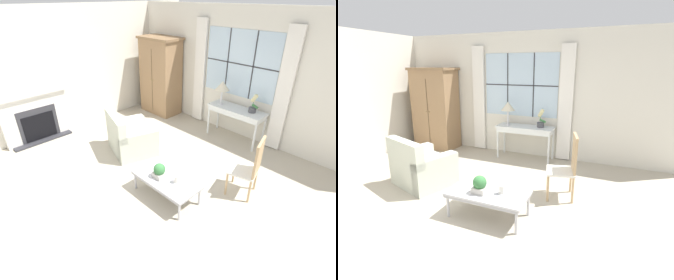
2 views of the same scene
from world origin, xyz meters
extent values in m
plane|color=#B2A893|center=(0.00, 0.00, 0.00)|extent=(14.00, 14.00, 0.00)
cube|color=silver|center=(0.00, 3.03, 1.40)|extent=(7.20, 0.06, 2.80)
cube|color=silver|center=(0.00, 3.00, 1.64)|extent=(1.75, 0.01, 1.41)
cube|color=#2D2D33|center=(-0.31, 2.99, 1.64)|extent=(0.02, 0.02, 1.41)
cube|color=#2D2D33|center=(0.31, 2.99, 1.64)|extent=(0.02, 0.02, 1.41)
cube|color=#2D2D33|center=(0.00, 2.99, 1.64)|extent=(1.75, 0.02, 0.02)
cube|color=white|center=(-1.06, 2.95, 1.27)|extent=(0.30, 0.06, 2.49)
cube|color=white|center=(1.06, 2.95, 1.27)|extent=(0.30, 0.06, 2.49)
cube|color=#93704C|center=(-2.16, 2.64, 0.98)|extent=(1.04, 0.62, 1.96)
cube|color=olive|center=(-2.16, 2.64, 1.99)|extent=(1.12, 0.68, 0.06)
cube|color=brown|center=(-2.16, 2.32, 0.94)|extent=(0.01, 0.01, 1.65)
sphere|color=#997F4C|center=(-2.21, 2.32, 0.98)|extent=(0.03, 0.03, 0.03)
sphere|color=#997F4C|center=(-2.11, 2.32, 0.98)|extent=(0.03, 0.03, 0.03)
cube|color=silver|center=(0.24, 2.70, 0.74)|extent=(1.28, 0.47, 0.03)
cube|color=silver|center=(0.24, 2.70, 0.67)|extent=(1.23, 0.45, 0.10)
cylinder|color=silver|center=(-0.36, 2.51, 0.36)|extent=(0.04, 0.04, 0.72)
cylinder|color=silver|center=(0.84, 2.51, 0.36)|extent=(0.04, 0.04, 0.72)
cylinder|color=silver|center=(-0.36, 2.90, 0.36)|extent=(0.04, 0.04, 0.72)
cylinder|color=silver|center=(0.84, 2.90, 0.36)|extent=(0.04, 0.04, 0.72)
cylinder|color=silver|center=(-0.17, 2.66, 0.77)|extent=(0.12, 0.12, 0.02)
cylinder|color=silver|center=(-0.17, 2.66, 0.94)|extent=(0.04, 0.04, 0.32)
cone|color=beige|center=(-0.17, 2.66, 1.20)|extent=(0.31, 0.31, 0.20)
cylinder|color=#4C4C51|center=(0.57, 2.76, 0.81)|extent=(0.16, 0.16, 0.11)
cylinder|color=#38753D|center=(0.57, 2.76, 1.00)|extent=(0.01, 0.01, 0.28)
cube|color=#38753D|center=(0.62, 2.76, 0.90)|extent=(0.15, 0.02, 0.09)
sphere|color=beige|center=(0.54, 2.77, 1.02)|extent=(0.09, 0.09, 0.09)
sphere|color=beige|center=(0.57, 2.77, 1.07)|extent=(0.09, 0.09, 0.09)
sphere|color=beige|center=(0.60, 2.77, 1.12)|extent=(0.09, 0.09, 0.09)
cube|color=beige|center=(-0.99, 0.71, 0.23)|extent=(1.17, 1.08, 0.46)
cube|color=beige|center=(-1.09, 0.40, 0.67)|extent=(0.96, 0.45, 0.42)
cube|color=beige|center=(-1.35, 0.83, 0.30)|extent=(0.44, 0.84, 0.60)
cube|color=beige|center=(-0.63, 0.59, 0.30)|extent=(0.44, 0.84, 0.60)
cube|color=white|center=(1.37, 1.17, 0.45)|extent=(0.54, 0.54, 0.03)
cube|color=tan|center=(1.57, 1.22, 0.74)|extent=(0.14, 0.40, 0.54)
cube|color=tan|center=(1.57, 1.22, 1.03)|extent=(0.15, 0.43, 0.05)
cylinder|color=tan|center=(1.24, 0.94, 0.22)|extent=(0.04, 0.04, 0.43)
cylinder|color=tan|center=(1.14, 1.31, 0.22)|extent=(0.04, 0.04, 0.43)
cylinder|color=tan|center=(1.60, 1.04, 0.22)|extent=(0.04, 0.04, 0.43)
cylinder|color=tan|center=(1.51, 1.40, 0.22)|extent=(0.04, 0.04, 0.43)
cube|color=#BCBCC1|center=(0.57, 0.20, 0.36)|extent=(1.13, 0.57, 0.03)
cube|color=#A0A0A4|center=(0.57, 0.20, 0.33)|extent=(1.11, 0.56, 0.04)
cylinder|color=#BCBCC1|center=(0.05, -0.04, 0.18)|extent=(0.04, 0.04, 0.35)
cylinder|color=#BCBCC1|center=(1.08, -0.04, 0.18)|extent=(0.04, 0.04, 0.35)
cylinder|color=#BCBCC1|center=(0.05, 0.43, 0.18)|extent=(0.04, 0.04, 0.35)
cylinder|color=#BCBCC1|center=(1.08, 0.43, 0.18)|extent=(0.04, 0.04, 0.35)
cube|color=#BCB7AD|center=(0.47, 0.14, 0.42)|extent=(0.19, 0.19, 0.09)
sphere|color=#38753D|center=(0.47, 0.14, 0.53)|extent=(0.19, 0.19, 0.19)
cylinder|color=silver|center=(0.77, 0.23, 0.38)|extent=(0.13, 0.13, 0.01)
cylinder|color=silver|center=(0.77, 0.23, 0.45)|extent=(0.09, 0.09, 0.12)
cylinder|color=black|center=(0.77, 0.23, 0.51)|extent=(0.00, 0.00, 0.01)
camera|label=1|loc=(3.00, -2.15, 2.98)|focal=28.00mm
camera|label=2|loc=(2.11, -2.74, 2.08)|focal=28.00mm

